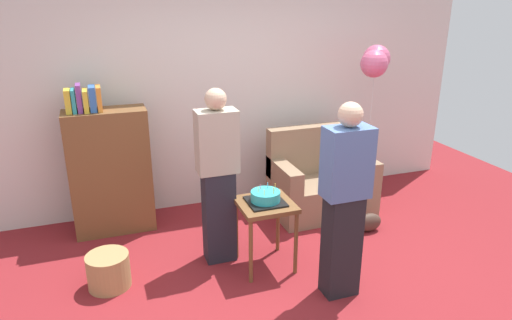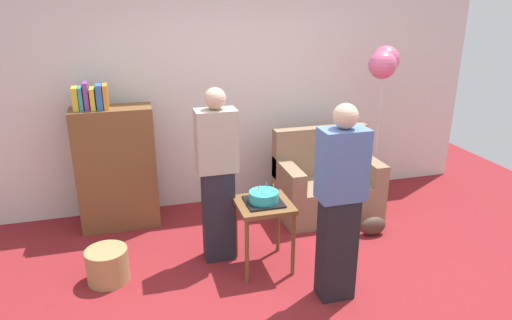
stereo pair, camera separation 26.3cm
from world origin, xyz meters
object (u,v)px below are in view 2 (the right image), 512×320
side_table (264,213)px  couch (326,184)px  handbag (373,226)px  wicker_basket (108,265)px  person_blowing_candles (217,176)px  bookshelf (116,166)px  birthday_cake (264,197)px  person_holding_cake (340,204)px  balloon_bunch (384,62)px

side_table → couch: bearing=41.5°
couch → handbag: bearing=-67.4°
wicker_basket → handbag: size_ratio=1.29×
person_blowing_candles → couch: bearing=29.6°
bookshelf → birthday_cake: bookshelf is taller
couch → birthday_cake: 1.38m
couch → person_blowing_candles: bearing=-155.3°
person_holding_cake → handbag: bearing=-111.4°
side_table → person_blowing_candles: 0.53m
balloon_bunch → person_blowing_candles: bearing=-162.7°
bookshelf → handbag: size_ratio=5.59×
bookshelf → birthday_cake: bearing=-43.6°
person_blowing_candles → person_holding_cake: (0.80, -0.85, 0.00)m
birthday_cake → bookshelf: bearing=136.4°
bookshelf → person_holding_cake: bearing=-46.5°
couch → birthday_cake: size_ratio=3.44×
person_holding_cake → person_blowing_candles: bearing=-23.4°
bookshelf → wicker_basket: 1.18m
person_holding_cake → balloon_bunch: (1.15, 1.45, 0.85)m
couch → handbag: (0.27, -0.64, -0.24)m
handbag → person_holding_cake: bearing=-134.7°
couch → balloon_bunch: balloon_bunch is taller
bookshelf → birthday_cake: 1.73m
couch → person_blowing_candles: (-1.36, -0.62, 0.49)m
person_holding_cake → wicker_basket: 2.07m
side_table → balloon_bunch: (1.59, 0.86, 1.15)m
couch → person_holding_cake: (-0.56, -1.47, 0.49)m
birthday_cake → person_blowing_candles: person_blowing_candles is taller
bookshelf → balloon_bunch: size_ratio=0.84×
wicker_basket → person_holding_cake: bearing=-21.9°
person_holding_cake → bookshelf: bearing=-23.1°
side_table → handbag: (1.26, 0.25, -0.44)m
bookshelf → couch: bearing=-7.9°
bookshelf → handbag: bookshelf is taller
birthday_cake → handbag: birthday_cake is taller
person_holding_cake → balloon_bunch: balloon_bunch is taller
couch → side_table: size_ratio=1.73×
side_table → handbag: size_ratio=2.27×
handbag → bookshelf: bearing=159.3°
handbag → balloon_bunch: balloon_bunch is taller
wicker_basket → balloon_bunch: size_ratio=0.19×
birthday_cake → balloon_bunch: 2.06m
couch → handbag: couch is taller
couch → side_table: bearing=-138.5°
side_table → person_holding_cake: bearing=-53.2°
balloon_bunch → bookshelf: bearing=173.3°
birthday_cake → balloon_bunch: bearing=28.6°
side_table → person_holding_cake: person_holding_cake is taller
person_holding_cake → wicker_basket: size_ratio=4.53×
bookshelf → balloon_bunch: bearing=-6.7°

